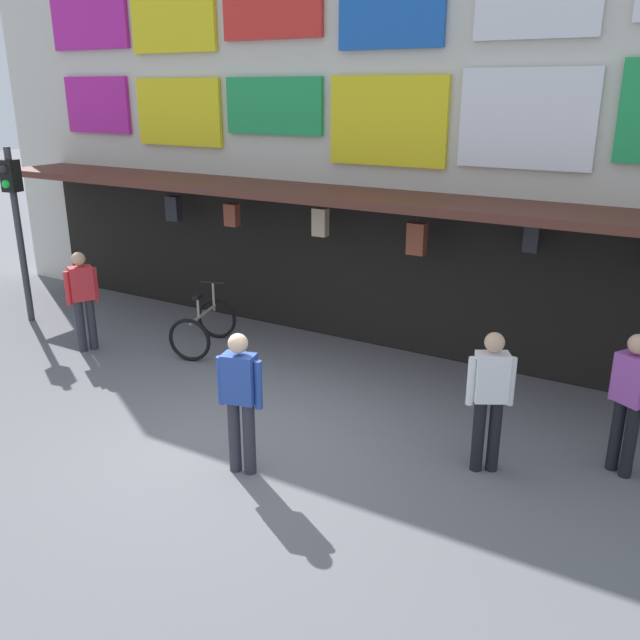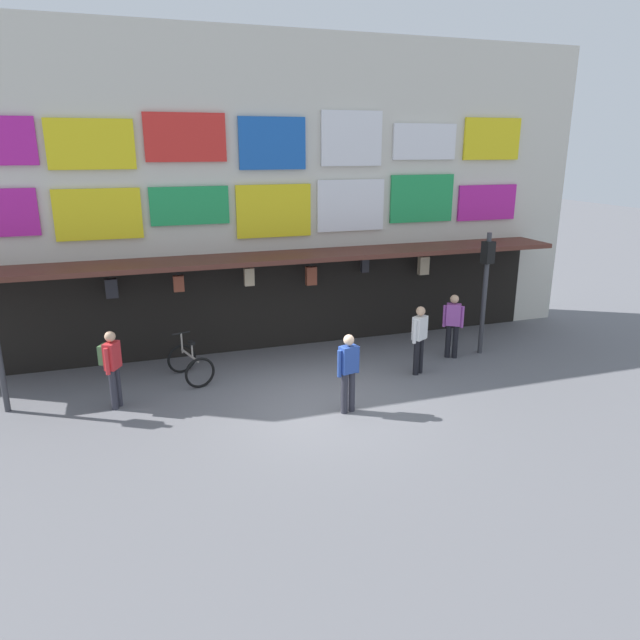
# 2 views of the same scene
# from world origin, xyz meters

# --- Properties ---
(ground_plane) EXTENTS (80.00, 80.00, 0.00)m
(ground_plane) POSITION_xyz_m (0.00, 0.00, 0.00)
(ground_plane) COLOR slate
(shopfront) EXTENTS (18.00, 2.60, 8.00)m
(shopfront) POSITION_xyz_m (0.00, 4.57, 3.96)
(shopfront) COLOR beige
(shopfront) RESTS_ON ground
(traffic_light_near) EXTENTS (0.32, 0.35, 3.20)m
(traffic_light_near) POSITION_xyz_m (-6.30, 1.79, 2.14)
(traffic_light_near) COLOR #38383D
(traffic_light_near) RESTS_ON ground
(bicycle_parked) EXTENTS (1.01, 1.31, 1.05)m
(bicycle_parked) POSITION_xyz_m (-2.49, 2.32, 0.39)
(bicycle_parked) COLOR black
(bicycle_parked) RESTS_ON ground
(pedestrian_in_green) EXTENTS (0.46, 0.48, 1.68)m
(pedestrian_in_green) POSITION_xyz_m (-4.16, 1.29, 0.98)
(pedestrian_in_green) COLOR #2D2D38
(pedestrian_in_green) RESTS_ON ground
(pedestrian_in_yellow) EXTENTS (0.52, 0.30, 1.68)m
(pedestrian_in_yellow) POSITION_xyz_m (0.39, -0.45, 0.95)
(pedestrian_in_yellow) COLOR #2D2D38
(pedestrian_in_yellow) RESTS_ON ground
(pedestrian_in_black) EXTENTS (0.47, 0.37, 1.68)m
(pedestrian_in_black) POSITION_xyz_m (4.10, 1.73, 0.95)
(pedestrian_in_black) COLOR black
(pedestrian_in_black) RESTS_ON ground
(pedestrian_in_white) EXTENTS (0.47, 0.37, 1.68)m
(pedestrian_in_white) POSITION_xyz_m (2.76, 1.00, 0.95)
(pedestrian_in_white) COLOR black
(pedestrian_in_white) RESTS_ON ground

